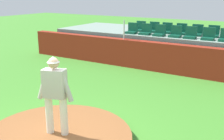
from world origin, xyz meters
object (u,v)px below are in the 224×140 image
(stadium_chair_5, at_px, (208,36))
(stadium_chair_10, at_px, (181,31))
(stadium_chair_9, at_px, (167,30))
(stadium_chair_8, at_px, (154,29))
(stadium_chair_4, at_px, (190,35))
(stadium_chair_11, at_px, (197,32))
(stadium_chair_3, at_px, (176,33))
(stadium_chair_1, at_px, (146,31))
(stadium_chair_12, at_px, (213,33))
(stadium_chair_0, at_px, (132,30))
(stadium_chair_7, at_px, (140,28))
(stadium_chair_2, at_px, (160,32))
(pitcher, at_px, (55,90))

(stadium_chair_5, xyz_separation_m, stadium_chair_10, (-1.43, 0.90, 0.00))
(stadium_chair_9, bearing_deg, stadium_chair_8, 0.15)
(stadium_chair_5, bearing_deg, stadium_chair_4, 2.02)
(stadium_chair_9, xyz_separation_m, stadium_chair_11, (1.44, -0.02, 0.00))
(stadium_chair_8, bearing_deg, stadium_chair_3, 147.67)
(stadium_chair_1, distance_m, stadium_chair_12, 2.95)
(stadium_chair_1, relative_size, stadium_chair_10, 1.00)
(stadium_chair_9, bearing_deg, stadium_chair_5, 157.18)
(stadium_chair_1, height_order, stadium_chair_11, same)
(stadium_chair_0, height_order, stadium_chair_11, same)
(stadium_chair_1, relative_size, stadium_chair_4, 1.00)
(stadium_chair_7, distance_m, stadium_chair_11, 2.82)
(stadium_chair_12, bearing_deg, stadium_chair_1, 16.99)
(stadium_chair_2, height_order, stadium_chair_3, same)
(stadium_chair_2, height_order, stadium_chair_4, same)
(pitcher, xyz_separation_m, stadium_chair_12, (1.46, 8.39, 0.26))
(stadium_chair_7, height_order, stadium_chair_11, same)
(stadium_chair_11, bearing_deg, stadium_chair_10, -1.67)
(stadium_chair_1, distance_m, stadium_chair_7, 1.12)
(stadium_chair_7, xyz_separation_m, stadium_chair_8, (0.72, 0.01, 0.00))
(pitcher, height_order, stadium_chair_8, pitcher)
(stadium_chair_2, bearing_deg, stadium_chair_0, -0.73)
(stadium_chair_11, bearing_deg, stadium_chair_4, 87.52)
(stadium_chair_12, bearing_deg, stadium_chair_11, -0.56)
(stadium_chair_4, relative_size, stadium_chair_7, 1.00)
(pitcher, distance_m, stadium_chair_1, 7.66)
(stadium_chair_5, distance_m, stadium_chair_12, 0.87)
(pitcher, relative_size, stadium_chair_1, 3.47)
(pitcher, distance_m, stadium_chair_2, 7.52)
(stadium_chair_4, relative_size, stadium_chair_10, 1.00)
(stadium_chair_1, relative_size, stadium_chair_9, 1.00)
(stadium_chair_3, bearing_deg, pitcher, 89.52)
(stadium_chair_1, height_order, stadium_chair_3, same)
(stadium_chair_8, bearing_deg, stadium_chair_2, 126.30)
(stadium_chair_3, bearing_deg, stadium_chair_7, -22.39)
(stadium_chair_9, bearing_deg, stadium_chair_0, 33.41)
(stadium_chair_7, bearing_deg, pitcher, 103.76)
(stadium_chair_7, bearing_deg, stadium_chair_1, 128.65)
(stadium_chair_7, bearing_deg, stadium_chair_0, 89.52)
(stadium_chair_1, bearing_deg, stadium_chair_10, -147.16)
(stadium_chair_0, xyz_separation_m, stadium_chair_2, (1.41, -0.02, 0.00))
(stadium_chair_7, xyz_separation_m, stadium_chair_11, (2.82, -0.00, 0.00))
(stadium_chair_0, distance_m, stadium_chair_4, 2.78)
(stadium_chair_9, distance_m, stadium_chair_11, 1.44)
(stadium_chair_0, relative_size, stadium_chair_12, 1.00)
(stadium_chair_1, distance_m, stadium_chair_9, 1.12)
(stadium_chair_0, xyz_separation_m, stadium_chair_4, (2.78, -0.01, 0.00))
(pitcher, bearing_deg, stadium_chair_12, 62.90)
(stadium_chair_2, xyz_separation_m, stadium_chair_12, (2.12, 0.91, 0.00))
(stadium_chair_5, xyz_separation_m, stadium_chair_7, (-3.50, 0.88, 0.00))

